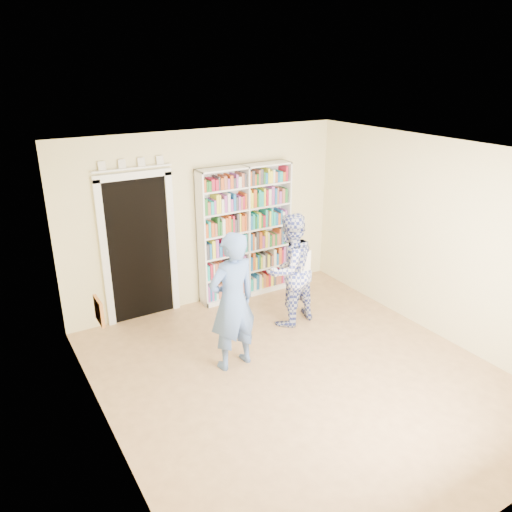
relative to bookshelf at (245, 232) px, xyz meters
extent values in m
plane|color=#956D48|center=(-0.58, -2.34, -1.08)|extent=(5.00, 5.00, 0.00)
plane|color=white|center=(-0.58, -2.34, 1.62)|extent=(5.00, 5.00, 0.00)
plane|color=beige|center=(-0.58, 0.16, 0.27)|extent=(4.50, 0.00, 4.50)
plane|color=beige|center=(-2.83, -2.34, 0.27)|extent=(0.00, 5.00, 5.00)
plane|color=beige|center=(1.67, -2.34, 0.27)|extent=(0.00, 5.00, 5.00)
cube|color=white|center=(0.00, 0.00, -0.01)|extent=(1.55, 0.29, 2.13)
cube|color=white|center=(0.00, 0.00, -0.01)|extent=(0.02, 0.29, 2.13)
cube|color=black|center=(-1.68, 0.14, -0.03)|extent=(0.90, 0.03, 2.10)
cube|color=white|center=(-2.18, 0.12, -0.03)|extent=(0.10, 0.06, 2.20)
cube|color=white|center=(-1.18, 0.12, -0.03)|extent=(0.10, 0.06, 2.20)
cube|color=white|center=(-1.68, 0.12, 1.07)|extent=(1.10, 0.06, 0.10)
cube|color=white|center=(-1.68, 0.12, 1.17)|extent=(1.10, 0.08, 0.02)
cube|color=brown|center=(-2.81, -2.14, 0.32)|extent=(0.03, 0.25, 0.25)
imported|color=#5071B2|center=(-1.16, -1.71, -0.19)|extent=(0.68, 0.48, 1.77)
imported|color=#2F3B91|center=(0.07, -1.14, -0.25)|extent=(0.90, 0.76, 1.66)
cube|color=white|center=(0.20, -1.35, -0.08)|extent=(0.20, 0.06, 0.30)
camera|label=1|loc=(-3.70, -6.50, 2.51)|focal=35.00mm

